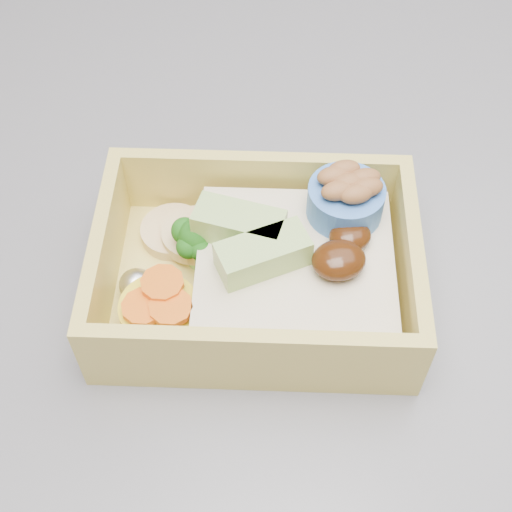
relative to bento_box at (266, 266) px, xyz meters
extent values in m
cube|color=#343438|center=(0.13, -0.06, -0.04)|extent=(1.24, 0.84, 0.04)
cube|color=#D1BC56|center=(-0.01, 0.00, -0.02)|extent=(0.22, 0.18, 0.01)
cube|color=#D1BC56|center=(0.01, 0.06, 0.01)|extent=(0.18, 0.06, 0.05)
cube|color=#D1BC56|center=(-0.02, -0.06, 0.01)|extent=(0.18, 0.06, 0.05)
cube|color=#D1BC56|center=(0.08, -0.02, 0.01)|extent=(0.04, 0.12, 0.05)
cube|color=#D1BC56|center=(-0.09, 0.02, 0.01)|extent=(0.04, 0.12, 0.05)
cube|color=tan|center=(0.02, -0.01, 0.00)|extent=(0.14, 0.13, 0.03)
ellipsoid|color=#361908|center=(0.04, -0.02, 0.02)|extent=(0.04, 0.03, 0.02)
ellipsoid|color=#361908|center=(0.05, -0.01, 0.02)|extent=(0.03, 0.03, 0.01)
cube|color=#9BC366|center=(0.00, -0.01, 0.02)|extent=(0.05, 0.03, 0.02)
cube|color=#9BC366|center=(-0.01, 0.02, 0.02)|extent=(0.06, 0.05, 0.02)
cylinder|color=#79B863|center=(-0.04, 0.02, -0.01)|extent=(0.01, 0.01, 0.02)
sphere|color=#1C6015|center=(-0.04, 0.02, 0.01)|extent=(0.02, 0.02, 0.02)
sphere|color=#1C6015|center=(-0.03, 0.03, 0.01)|extent=(0.02, 0.02, 0.02)
sphere|color=#1C6015|center=(-0.04, 0.03, 0.01)|extent=(0.02, 0.02, 0.02)
sphere|color=#1C6015|center=(-0.04, 0.02, 0.01)|extent=(0.01, 0.01, 0.01)
sphere|color=#1C6015|center=(-0.04, 0.02, 0.01)|extent=(0.01, 0.01, 0.01)
sphere|color=#1C6015|center=(-0.03, 0.03, 0.01)|extent=(0.01, 0.01, 0.01)
cylinder|color=gold|center=(-0.07, -0.02, -0.01)|extent=(0.05, 0.05, 0.02)
cylinder|color=orange|center=(-0.07, -0.01, 0.01)|extent=(0.02, 0.02, 0.00)
cylinder|color=orange|center=(-0.07, -0.02, 0.01)|extent=(0.02, 0.02, 0.00)
cylinder|color=orange|center=(-0.06, -0.02, 0.01)|extent=(0.02, 0.02, 0.00)
cylinder|color=orange|center=(-0.06, -0.01, 0.01)|extent=(0.02, 0.02, 0.00)
cylinder|color=tan|center=(-0.05, 0.05, -0.01)|extent=(0.04, 0.04, 0.01)
cylinder|color=tan|center=(-0.04, 0.04, -0.01)|extent=(0.04, 0.04, 0.01)
ellipsoid|color=silver|center=(-0.01, 0.05, -0.01)|extent=(0.02, 0.02, 0.02)
ellipsoid|color=silver|center=(-0.08, 0.01, -0.01)|extent=(0.02, 0.02, 0.02)
cylinder|color=#3B72CC|center=(0.05, 0.02, 0.02)|extent=(0.05, 0.05, 0.02)
ellipsoid|color=brown|center=(0.05, 0.02, 0.04)|extent=(0.02, 0.02, 0.01)
ellipsoid|color=brown|center=(0.06, 0.02, 0.04)|extent=(0.02, 0.02, 0.01)
ellipsoid|color=brown|center=(0.05, 0.03, 0.04)|extent=(0.02, 0.02, 0.01)
ellipsoid|color=brown|center=(0.05, 0.01, 0.04)|extent=(0.02, 0.02, 0.01)
ellipsoid|color=brown|center=(0.05, 0.01, 0.04)|extent=(0.02, 0.02, 0.01)
ellipsoid|color=brown|center=(0.06, 0.01, 0.04)|extent=(0.02, 0.02, 0.01)
ellipsoid|color=brown|center=(0.05, 0.03, 0.04)|extent=(0.02, 0.02, 0.01)
camera|label=1|loc=(-0.06, -0.24, 0.34)|focal=50.00mm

